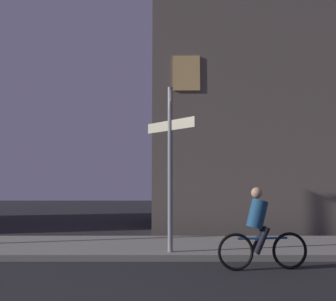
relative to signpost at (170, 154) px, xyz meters
name	(u,v)px	position (x,y,z in m)	size (l,w,h in m)	color
sidewalk_kerb	(132,247)	(-0.98, 1.17, -2.32)	(40.00, 3.13, 0.14)	gray
signpost	(170,154)	(0.00, 0.00, 0.00)	(1.10, 1.25, 3.84)	gray
cyclist	(260,231)	(1.76, -1.20, -1.64)	(1.81, 0.37, 1.61)	black
building_right_block	(287,34)	(5.22, 7.13, 5.97)	(11.63, 7.23, 16.72)	#6B6056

